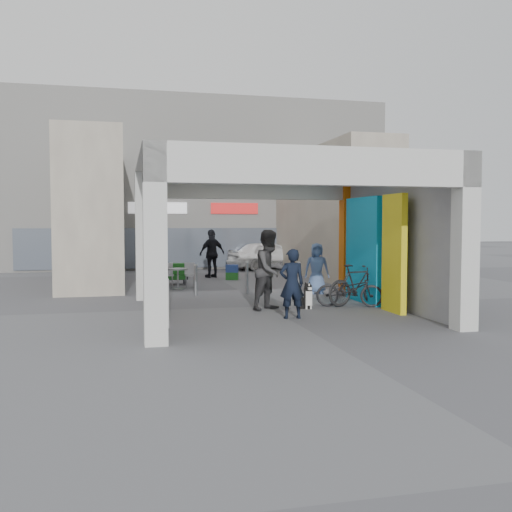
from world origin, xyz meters
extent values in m
plane|color=#5D5D62|center=(0.00, 0.00, 0.00)|extent=(90.00, 90.00, 0.00)
cube|color=beige|center=(-3.00, -4.00, 1.75)|extent=(0.40, 0.40, 3.50)
cube|color=beige|center=(-3.00, 2.00, 1.75)|extent=(0.40, 0.40, 3.50)
cube|color=beige|center=(3.00, -4.00, 1.75)|extent=(0.40, 0.40, 3.50)
cube|color=orange|center=(3.00, 2.00, 1.75)|extent=(0.40, 0.40, 3.50)
plane|color=beige|center=(-3.00, -1.00, 1.75)|extent=(0.00, 6.40, 6.40)
plane|color=#9D9DA2|center=(3.00, -1.00, 1.75)|extent=(0.00, 6.40, 6.40)
cube|color=#0C93C4|center=(2.70, 0.20, 1.40)|extent=(0.15, 2.00, 2.80)
cube|color=yellow|center=(2.70, -1.60, 1.40)|extent=(0.15, 1.00, 2.80)
plane|color=#B0B0AB|center=(0.00, -1.00, 3.50)|extent=(6.40, 6.40, 0.00)
cube|color=beige|center=(0.00, 2.05, 3.15)|extent=(6.40, 0.30, 0.70)
cube|color=beige|center=(0.00, -4.05, 3.15)|extent=(6.40, 0.30, 0.70)
cube|color=silver|center=(0.00, 2.22, 3.10)|extent=(4.20, 0.05, 0.55)
cube|color=silver|center=(0.00, 14.00, 4.00)|extent=(18.00, 4.00, 8.00)
cube|color=#515966|center=(0.00, 11.95, 1.00)|extent=(16.20, 0.06, 1.80)
cube|color=white|center=(-2.00, 11.96, 2.80)|extent=(2.60, 0.06, 0.50)
cube|color=red|center=(1.50, 11.96, 2.80)|extent=(2.20, 0.06, 0.50)
cube|color=#B6AC97|center=(-4.50, 7.50, 2.50)|extent=(2.00, 9.00, 5.00)
cube|color=#B6AC97|center=(4.50, 7.50, 2.50)|extent=(2.00, 9.00, 5.00)
cylinder|color=#989BA0|center=(-1.49, 2.51, 0.45)|extent=(0.09, 0.09, 0.90)
cylinder|color=#989BA0|center=(0.05, 2.58, 0.48)|extent=(0.09, 0.09, 0.96)
cylinder|color=#989BA0|center=(1.57, 2.29, 0.47)|extent=(0.09, 0.09, 0.94)
cube|color=silver|center=(-2.75, -2.23, 0.50)|extent=(0.19, 0.55, 1.00)
cube|color=red|center=(-2.71, -2.23, 0.55)|extent=(0.12, 0.38, 0.40)
cube|color=silver|center=(-2.75, 1.43, 0.50)|extent=(0.14, 0.56, 1.00)
cube|color=red|center=(-2.71, 1.43, 0.55)|extent=(0.08, 0.39, 0.40)
cylinder|color=#97979B|center=(-1.84, 4.35, 0.32)|extent=(0.05, 0.05, 0.65)
cylinder|color=#97979B|center=(-1.84, 4.35, 0.01)|extent=(0.40, 0.40, 0.02)
cylinder|color=#97979B|center=(-1.84, 4.35, 0.65)|extent=(0.63, 0.63, 0.04)
cube|color=#97979B|center=(-2.38, 4.17, 0.20)|extent=(0.34, 0.34, 0.40)
cube|color=#97979B|center=(-2.38, 4.33, 0.60)|extent=(0.34, 0.04, 0.40)
cube|color=#97979B|center=(-1.39, 4.80, 0.20)|extent=(0.34, 0.34, 0.40)
cube|color=#97979B|center=(-1.39, 4.96, 0.60)|extent=(0.34, 0.04, 0.40)
cube|color=#97979B|center=(-2.11, 4.89, 0.20)|extent=(0.34, 0.34, 0.40)
cube|color=#97979B|center=(-2.11, 5.05, 0.60)|extent=(0.34, 0.04, 0.40)
cube|color=black|center=(-1.94, 5.74, 0.14)|extent=(1.10, 0.55, 0.27)
cube|color=#185317|center=(-1.94, 5.60, 0.27)|extent=(0.92, 0.32, 0.16)
cube|color=#185317|center=(-1.94, 5.74, 0.46)|extent=(0.92, 0.32, 0.16)
cube|color=#185317|center=(-1.94, 5.88, 0.64)|extent=(0.92, 0.32, 0.16)
cube|color=#185317|center=(0.43, 6.97, 0.14)|extent=(0.53, 0.46, 0.28)
cube|color=navy|center=(0.43, 6.97, 0.42)|extent=(0.53, 0.46, 0.28)
cube|color=black|center=(0.89, -0.49, 0.12)|extent=(0.25, 0.33, 0.25)
cube|color=black|center=(0.89, -0.62, 0.31)|extent=(0.20, 0.17, 0.37)
cube|color=white|center=(0.89, -0.72, 0.27)|extent=(0.16, 0.03, 0.35)
cylinder|color=white|center=(0.83, -0.69, 0.15)|extent=(0.05, 0.05, 0.29)
cylinder|color=white|center=(0.95, -0.69, 0.15)|extent=(0.05, 0.05, 0.29)
sphere|color=black|center=(0.89, -0.64, 0.54)|extent=(0.20, 0.20, 0.20)
cube|color=white|center=(0.89, -0.75, 0.52)|extent=(0.08, 0.12, 0.06)
cone|color=black|center=(0.84, -0.60, 0.63)|extent=(0.07, 0.07, 0.08)
cone|color=black|center=(0.94, -0.60, 0.63)|extent=(0.07, 0.07, 0.08)
imported|color=black|center=(0.09, -1.90, 0.77)|extent=(0.58, 0.39, 1.55)
imported|color=#363538|center=(-0.05, -0.53, 0.98)|extent=(1.20, 1.15, 1.95)
imported|color=#5876AC|center=(2.12, 2.24, 0.76)|extent=(0.82, 0.61, 1.52)
imported|color=black|center=(-0.16, 7.99, 0.94)|extent=(1.19, 0.85, 1.88)
imported|color=black|center=(2.02, -0.54, 0.44)|extent=(1.77, 1.11, 0.88)
imported|color=black|center=(2.30, -0.37, 0.53)|extent=(1.85, 0.93, 1.07)
imported|color=white|center=(3.01, 11.38, 0.65)|extent=(4.08, 2.38, 1.30)
camera|label=1|loc=(-3.54, -13.93, 2.11)|focal=40.00mm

